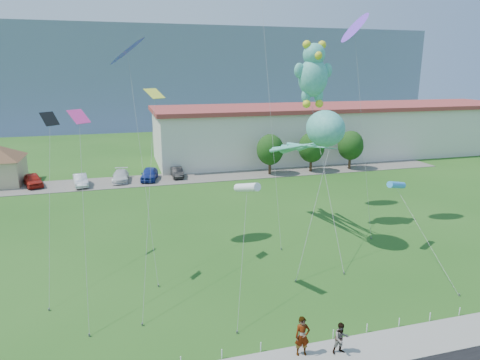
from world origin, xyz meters
name	(u,v)px	position (x,y,z in m)	size (l,w,h in m)	color
ground	(305,327)	(0.00, 0.00, 0.00)	(160.00, 160.00, 0.00)	#205016
sidewalk	(328,358)	(0.00, -2.75, 0.05)	(80.00, 2.50, 0.10)	gray
parking_strip	(195,177)	(0.00, 35.00, 0.03)	(70.00, 6.00, 0.06)	#59544C
hill_ridge	(147,74)	(0.00, 120.00, 12.50)	(160.00, 50.00, 25.00)	slate
warehouse	(342,130)	(26.00, 44.00, 4.12)	(61.00, 15.00, 8.20)	beige
rope_fence	(316,337)	(0.00, -1.30, 0.25)	(26.05, 0.05, 0.50)	white
tree_near	(270,150)	(10.00, 34.00, 3.39)	(3.60, 3.60, 5.47)	#3F2B19
tree_mid	(311,148)	(16.00, 34.00, 3.39)	(3.60, 3.60, 5.47)	#3F2B19
tree_far	(351,146)	(22.00, 34.00, 3.39)	(3.60, 3.60, 5.47)	#3F2B19
pedestrian_left	(302,336)	(-1.17, -2.19, 1.11)	(0.74, 0.48, 2.02)	gray
pedestrian_right	(341,338)	(0.70, -2.61, 0.92)	(0.80, 0.62, 1.64)	gray
parked_car_red	(33,180)	(-19.57, 35.85, 0.82)	(1.80, 4.47, 1.52)	#AC1F15
parked_car_silver	(81,180)	(-14.08, 34.41, 0.76)	(1.48, 4.26, 1.40)	silver
parked_car_white	(121,176)	(-9.40, 35.46, 0.74)	(1.89, 4.66, 1.35)	silver
parked_car_blue	(149,174)	(-5.85, 35.13, 0.84)	(1.85, 4.59, 1.56)	navy
parked_car_black	(177,172)	(-2.26, 35.66, 0.71)	(1.37, 3.92, 1.29)	black
octopus_kite	(316,137)	(5.68, 11.45, 8.57)	(5.57, 12.61, 10.80)	teal
teddy_bear_kite	(313,73)	(6.70, 14.57, 13.45)	(3.39, 10.64, 16.00)	teal
small_kite_yellow	(153,118)	(-6.92, 9.51, 10.63)	(2.60, 8.62, 12.57)	#E0EE38
small_kite_blue	(128,55)	(-8.14, 14.09, 14.69)	(1.80, 8.24, 15.71)	blue
small_kite_purple	(355,32)	(10.21, 14.37, 16.67)	(1.80, 5.03, 17.75)	#7437DD
small_kite_cyan	(397,186)	(10.99, 8.11, 5.12)	(0.69, 8.87, 5.59)	#359AF1
small_kite_black	(49,138)	(-13.71, 12.40, 9.17)	(1.29, 8.41, 10.81)	black
small_kite_white	(247,188)	(-2.01, 4.53, 6.84)	(2.05, 5.28, 7.32)	white
small_kite_pink	(80,139)	(-11.36, 7.78, 9.70)	(1.29, 6.86, 11.38)	#F83795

